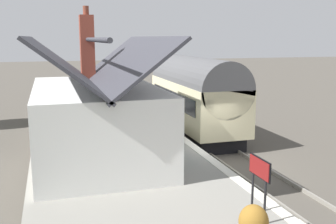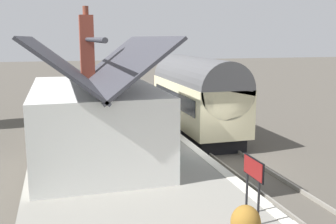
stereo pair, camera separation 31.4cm
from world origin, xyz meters
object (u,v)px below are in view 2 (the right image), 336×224
planter_under_sign (70,100)px  station_sign_board (253,173)px  bench_by_lamp (118,106)px  planter_edge_near (51,106)px  planter_bench_left (54,109)px  station_building (94,117)px  planter_by_door (98,99)px  train (197,96)px

planter_under_sign → station_sign_board: station_sign_board is taller
bench_by_lamp → planter_edge_near: size_ratio=1.44×
planter_bench_left → station_sign_board: size_ratio=0.54×
station_building → planter_by_door: size_ratio=9.68×
planter_bench_left → planter_edge_near: bearing=8.2°
planter_by_door → station_sign_board: (-17.42, -1.96, 0.72)m
station_building → bench_by_lamp: (7.93, -2.06, -1.00)m
bench_by_lamp → planter_under_sign: 4.43m
planter_under_sign → planter_by_door: bearing=-107.6°
train → bench_by_lamp: size_ratio=6.01×
planter_edge_near → station_building: bearing=-170.2°
station_building → station_sign_board: station_building is taller
station_building → station_sign_board: size_ratio=5.15×
planter_under_sign → planter_bench_left: 3.20m
train → planter_under_sign: size_ratio=10.63×
planter_under_sign → planter_by_door: size_ratio=0.96×
bench_by_lamp → planter_by_door: (3.03, 0.85, -0.01)m
station_building → planter_bench_left: (8.47, 1.51, -1.07)m
station_building → train: bearing=-48.0°
train → station_sign_board: size_ratio=5.43×
bench_by_lamp → planter_by_door: size_ratio=1.70×
planter_edge_near → train: bearing=-120.1°
train → planter_bench_left: size_ratio=10.12×
planter_by_door → station_building: bearing=173.7°
train → planter_bench_left: 8.18m
station_building → planter_edge_near: station_building is taller
bench_by_lamp → station_sign_board: size_ratio=0.90×
station_building → planter_bench_left: bearing=10.1°
train → planter_bench_left: bearing=67.9°
train → bench_by_lamp: 4.76m
planter_edge_near → station_sign_board: 17.09m
station_building → station_sign_board: 7.20m
train → planter_under_sign: 9.01m
planter_by_door → planter_edge_near: (-1.07, 2.93, -0.16)m
bench_by_lamp → planter_edge_near: (1.96, 3.78, -0.16)m
planter_by_door → train: bearing=-139.0°
station_building → planter_by_door: 11.08m
planter_under_sign → station_sign_board: size_ratio=0.51×
train → station_building: size_ratio=1.05×
train → station_building: 8.11m
train → planter_bench_left: train is taller
bench_by_lamp → planter_by_door: 3.15m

